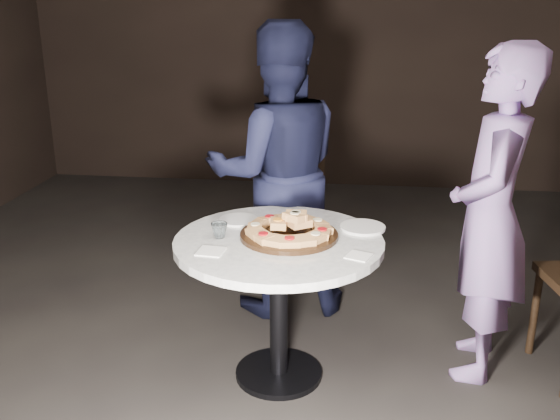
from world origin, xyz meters
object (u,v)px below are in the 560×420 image
object	(u,v)px
water_glass	(219,230)
serving_board	(289,235)
table	(279,266)
diner_navy	(277,172)
diner_teal	(491,217)
focaccia_pile	(290,227)
chair_far	(289,201)

from	to	relation	value
water_glass	serving_board	bearing A→B (deg)	8.16
serving_board	table	bearing A→B (deg)	-145.64
diner_navy	diner_teal	size ratio (longest dim) A/B	1.04
water_glass	table	bearing A→B (deg)	3.21
focaccia_pile	water_glass	world-z (taller)	focaccia_pile
chair_far	diner_navy	xyz separation A→B (m)	(-0.02, -0.48, 0.33)
focaccia_pile	diner_teal	bearing A→B (deg)	10.99
diner_teal	chair_far	bearing A→B (deg)	-122.64
focaccia_pile	water_glass	xyz separation A→B (m)	(-0.33, -0.05, -0.01)
serving_board	diner_teal	size ratio (longest dim) A/B	0.28
diner_navy	focaccia_pile	bearing A→B (deg)	87.18
water_glass	diner_teal	xyz separation A→B (m)	(1.30, 0.24, 0.04)
serving_board	diner_navy	size ratio (longest dim) A/B	0.27
table	serving_board	xyz separation A→B (m)	(0.05, 0.03, 0.15)
serving_board	diner_navy	distance (m)	0.77
chair_far	diner_teal	xyz separation A→B (m)	(1.11, -1.04, 0.29)
table	diner_navy	xyz separation A→B (m)	(-0.11, 0.78, 0.25)
focaccia_pile	chair_far	bearing A→B (deg)	96.42
serving_board	water_glass	xyz separation A→B (m)	(-0.33, -0.05, 0.03)
water_glass	diner_teal	world-z (taller)	diner_teal
chair_far	serving_board	bearing A→B (deg)	85.33
table	serving_board	distance (m)	0.16
focaccia_pile	chair_far	distance (m)	1.26
focaccia_pile	diner_navy	size ratio (longest dim) A/B	0.24
diner_teal	serving_board	bearing A→B (deg)	-68.23
diner_teal	table	bearing A→B (deg)	-67.01
focaccia_pile	water_glass	size ratio (longest dim) A/B	5.28
water_glass	diner_navy	xyz separation A→B (m)	(0.18, 0.79, 0.08)
water_glass	chair_far	bearing A→B (deg)	81.32
serving_board	diner_teal	distance (m)	0.99
serving_board	focaccia_pile	world-z (taller)	focaccia_pile
chair_far	diner_teal	distance (m)	1.55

